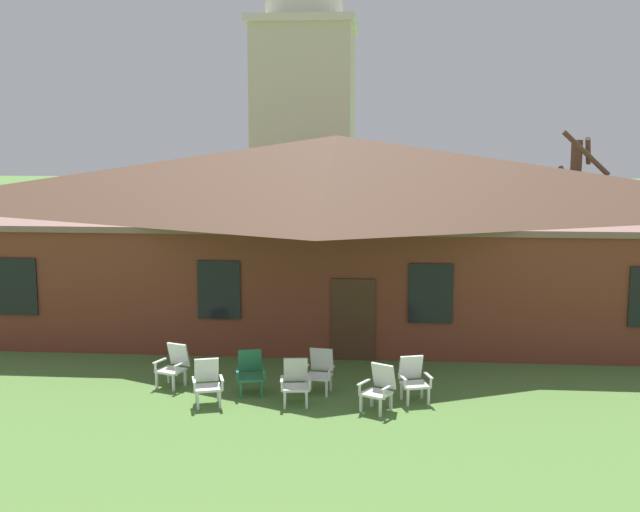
{
  "coord_description": "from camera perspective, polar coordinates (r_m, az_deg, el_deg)",
  "views": [
    {
      "loc": [
        1.58,
        -6.92,
        5.69
      ],
      "look_at": [
        0.31,
        7.99,
        3.4
      ],
      "focal_mm": 44.68,
      "sensor_mm": 36.0,
      "label": 1
    }
  ],
  "objects": [
    {
      "name": "lawn_chair_middle",
      "position": [
        17.15,
        -1.75,
        -8.91
      ],
      "size": [
        0.69,
        0.72,
        0.96
      ],
      "color": "silver",
      "rests_on": "ground"
    },
    {
      "name": "lawn_chair_by_porch",
      "position": [
        18.61,
        -10.42,
        -7.64
      ],
      "size": [
        0.78,
        0.82,
        0.96
      ],
      "color": "white",
      "rests_on": "ground"
    },
    {
      "name": "bare_tree_beside_building",
      "position": [
        27.14,
        17.74,
        2.74
      ],
      "size": [
        1.67,
        1.92,
        5.83
      ],
      "color": "brown",
      "rests_on": "ground"
    },
    {
      "name": "dome_tower",
      "position": [
        40.25,
        -1.13,
        11.5
      ],
      "size": [
        5.18,
        5.18,
        16.94
      ],
      "color": "beige",
      "rests_on": "ground"
    },
    {
      "name": "lawn_chair_left_end",
      "position": [
        17.86,
        -5.02,
        -8.22
      ],
      "size": [
        0.73,
        0.77,
        0.96
      ],
      "color": "#28704C",
      "rests_on": "ground"
    },
    {
      "name": "lawn_chair_right_end",
      "position": [
        17.89,
        -0.01,
        -8.16
      ],
      "size": [
        0.7,
        0.74,
        0.96
      ],
      "color": "silver",
      "rests_on": "ground"
    },
    {
      "name": "lawn_chair_near_door",
      "position": [
        17.29,
        -8.07,
        -8.85
      ],
      "size": [
        0.75,
        0.8,
        0.96
      ],
      "color": "white",
      "rests_on": "ground"
    },
    {
      "name": "lawn_chair_under_eave",
      "position": [
        17.44,
        6.69,
        -8.67
      ],
      "size": [
        0.75,
        0.8,
        0.96
      ],
      "color": "white",
      "rests_on": "ground"
    },
    {
      "name": "brick_building",
      "position": [
        24.88,
        1.2,
        2.23
      ],
      "size": [
        22.31,
        10.4,
        5.66
      ],
      "color": "brown",
      "rests_on": "ground"
    },
    {
      "name": "lawn_chair_far_side",
      "position": [
        16.79,
        4.25,
        -9.32
      ],
      "size": [
        0.83,
        0.86,
        0.96
      ],
      "color": "silver",
      "rests_on": "ground"
    }
  ]
}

